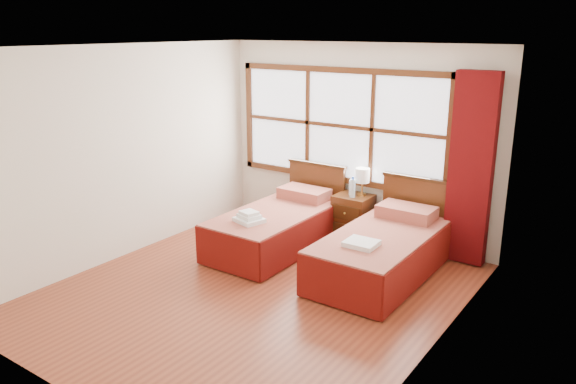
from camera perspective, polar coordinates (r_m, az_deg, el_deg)
The scene contains 15 objects.
floor at distance 6.25m, azimuth -3.38°, elevation -10.07°, with size 4.50×4.50×0.00m, color brown.
ceiling at distance 5.60m, azimuth -3.84°, elevation 14.51°, with size 4.50×4.50×0.00m, color white.
wall_back at distance 7.63m, azimuth 6.96°, elevation 5.09°, with size 4.00×4.00×0.00m, color silver.
wall_left at distance 7.17m, azimuth -16.28°, elevation 3.82°, with size 4.50×4.50×0.00m, color silver.
wall_right at distance 4.85m, azimuth 15.29°, elevation -1.98°, with size 4.50×4.50×0.00m, color silver.
window at distance 7.68m, azimuth 5.22°, elevation 6.73°, with size 3.16×0.06×1.56m.
curtain at distance 6.94m, azimuth 18.10°, elevation 2.16°, with size 0.50×0.16×2.30m, color #5A090A.
bed_left at distance 7.32m, azimuth -1.03°, elevation -3.48°, with size 0.99×2.01×0.96m.
bed_right at distance 6.61m, azimuth 9.61°, elevation -5.91°, with size 1.01×2.03×0.98m.
nightstand at distance 7.62m, azimuth 6.60°, elevation -2.61°, with size 0.47×0.46×0.63m.
towels_left at distance 6.81m, azimuth -3.97°, elevation -2.62°, with size 0.39×0.36×0.14m.
towels_right at distance 6.11m, azimuth 7.46°, elevation -5.20°, with size 0.35×0.31×0.05m.
lamp at distance 7.48m, azimuth 7.57°, elevation 1.60°, with size 0.19×0.19×0.37m.
bottle_near at distance 7.51m, azimuth 6.44°, elevation 0.46°, with size 0.06×0.06×0.23m.
bottle_far at distance 7.41m, azimuth 6.58°, elevation 0.42°, with size 0.07×0.07×0.28m.
Camera 1 is at (3.48, -4.38, 2.78)m, focal length 35.00 mm.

